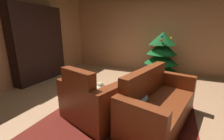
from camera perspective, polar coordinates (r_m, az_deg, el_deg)
ground_plane at (r=3.14m, az=5.56°, el=-12.78°), size 7.31×7.31×0.00m
wall_back at (r=5.55m, az=15.38°, el=13.62°), size 6.21×0.06×2.74m
wall_left at (r=4.72m, az=-33.01°, el=11.57°), size 0.06×5.72×2.74m
area_rug at (r=2.72m, az=3.42°, el=-17.48°), size 2.42×2.47×0.01m
bookshelf_unit at (r=4.89m, az=-25.65°, el=8.75°), size 0.33×1.62×2.15m
armchair_red at (r=2.50m, az=-8.21°, el=-12.17°), size 1.16×0.93×0.92m
couch_red at (r=2.56m, az=17.23°, el=-12.81°), size 1.10×1.79×0.87m
coffee_table at (r=2.44m, az=4.33°, el=-10.43°), size 0.79×0.79×0.46m
book_stack_on_table at (r=2.42m, az=3.15°, el=-8.51°), size 0.22×0.17×0.09m
bottle_on_table at (r=2.50m, az=8.51°, el=-6.57°), size 0.07×0.07×0.24m
decorated_tree at (r=4.83m, az=18.58°, el=5.48°), size 1.12×1.12×1.43m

